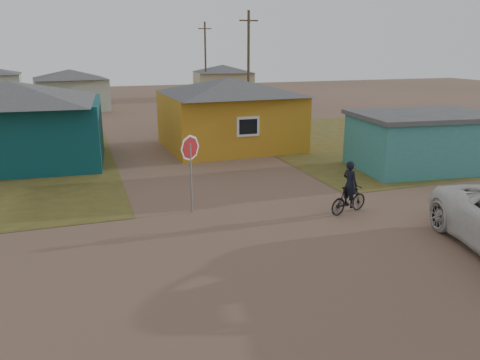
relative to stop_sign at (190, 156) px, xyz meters
name	(u,v)px	position (x,y,z in m)	size (l,w,h in m)	color
ground	(296,250)	(2.06, -4.04, -1.97)	(120.00, 120.00, 0.00)	brown
grass_ne	(409,138)	(16.06, 8.96, -1.96)	(20.00, 18.00, 0.00)	brown
house_teal	(13,122)	(-6.44, 9.46, 0.08)	(8.93, 7.08, 4.00)	#0B373D
house_yellow	(230,112)	(4.56, 9.96, 0.03)	(7.72, 6.76, 3.90)	#B87E1C
shed_turquoise	(423,141)	(11.56, 2.46, -0.66)	(6.71, 4.93, 2.60)	teal
house_pale_west	(71,89)	(-3.94, 29.96, -0.11)	(7.04, 6.15, 3.60)	#9EA58D
house_beige_east	(223,81)	(12.06, 35.96, -0.11)	(6.95, 6.05, 3.60)	tan
utility_pole_near	(248,66)	(8.56, 17.96, 2.17)	(1.40, 0.20, 8.00)	#4D3C2E
utility_pole_far	(206,60)	(9.56, 33.96, 2.17)	(1.40, 0.20, 8.00)	#4D3C2E
stop_sign	(190,156)	(0.00, 0.00, 0.00)	(0.87, 0.23, 2.71)	gray
cyclist	(349,194)	(5.07, -1.84, -1.30)	(1.69, 0.88, 1.84)	black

